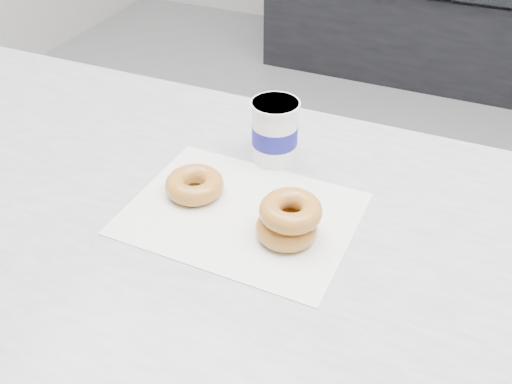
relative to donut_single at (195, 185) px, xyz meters
The scene contains 5 objects.
ground 1.13m from the donut_single, 56.83° to the left, with size 5.00×5.00×0.00m, color gray.
wax_paper 0.09m from the donut_single, 10.85° to the right, with size 0.34×0.26×0.00m, color silver.
donut_single is the anchor object (origin of this frame).
donut_stack 0.18m from the donut_single, 12.50° to the right, with size 0.12×0.12×0.06m.
coffee_cup 0.17m from the donut_single, 61.06° to the left, with size 0.08×0.08×0.11m.
Camera 1 is at (0.01, -1.18, 1.45)m, focal length 40.00 mm.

